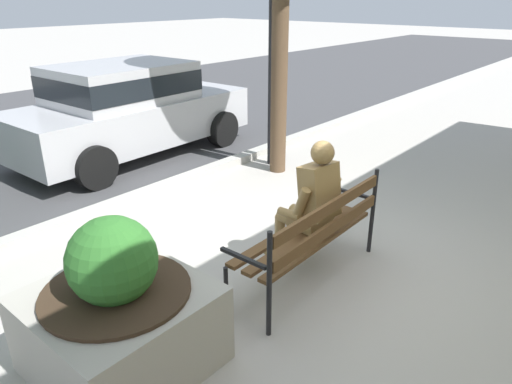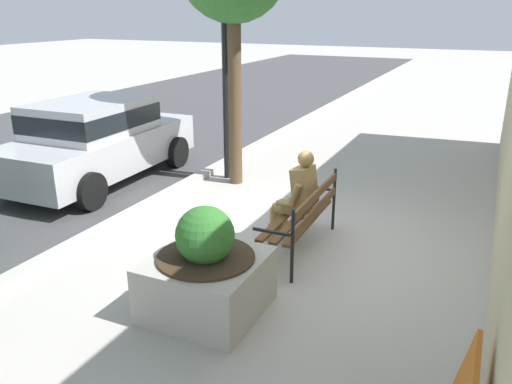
% 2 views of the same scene
% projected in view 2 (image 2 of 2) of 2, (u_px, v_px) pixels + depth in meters
% --- Properties ---
extents(ground_plane, '(80.00, 80.00, 0.00)m').
position_uv_depth(ground_plane, '(308.00, 245.00, 7.22)').
color(ground_plane, '#ADA8A0').
extents(curb_stone, '(60.00, 0.20, 0.12)m').
position_uv_depth(curb_stone, '(139.00, 210.00, 8.35)').
color(curb_stone, '#B2AFA8').
rests_on(curb_stone, ground).
extents(park_bench, '(1.81, 0.55, 0.95)m').
position_uv_depth(park_bench, '(304.00, 214.00, 6.89)').
color(park_bench, brown).
rests_on(park_bench, ground).
extents(bronze_statue_seated, '(0.70, 0.78, 1.37)m').
position_uv_depth(bronze_statue_seated, '(295.00, 198.00, 7.10)').
color(bronze_statue_seated, olive).
rests_on(bronze_statue_seated, ground).
extents(concrete_planter, '(1.17, 1.17, 1.21)m').
position_uv_depth(concrete_planter, '(206.00, 273.00, 5.52)').
color(concrete_planter, '#A8A399').
rests_on(concrete_planter, ground).
extents(parked_car_silver, '(4.14, 2.01, 1.56)m').
position_uv_depth(parked_car_silver, '(97.00, 138.00, 9.66)').
color(parked_car_silver, '#B7B7BC').
rests_on(parked_car_silver, ground).
extents(lamp_post, '(0.32, 0.32, 3.90)m').
position_uv_depth(lamp_post, '(225.00, 43.00, 9.28)').
color(lamp_post, black).
rests_on(lamp_post, ground).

